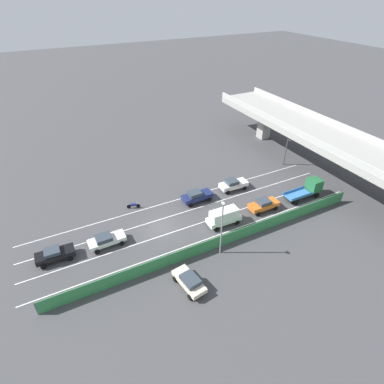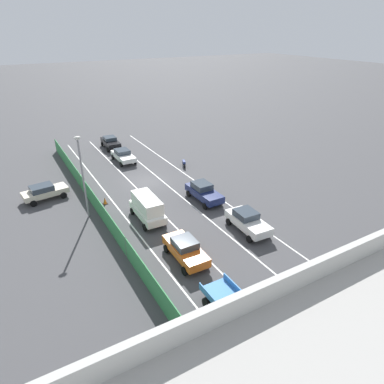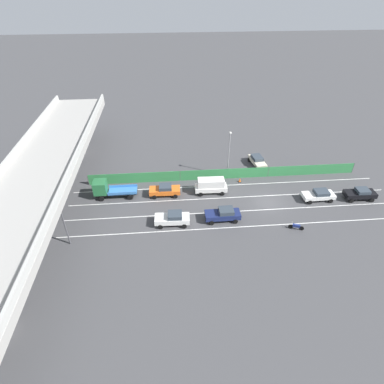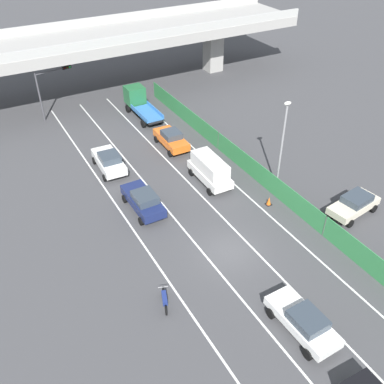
{
  "view_description": "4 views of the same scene",
  "coord_description": "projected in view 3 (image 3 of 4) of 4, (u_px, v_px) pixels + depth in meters",
  "views": [
    {
      "loc": [
        30.64,
        -11.04,
        27.53
      ],
      "look_at": [
        -2.48,
        5.92,
        2.43
      ],
      "focal_mm": 29.29,
      "sensor_mm": 36.0,
      "label": 1
    },
    {
      "loc": [
        13.05,
        32.99,
        15.79
      ],
      "look_at": [
        -0.72,
        9.05,
        2.34
      ],
      "focal_mm": 31.97,
      "sensor_mm": 36.0,
      "label": 2
    },
    {
      "loc": [
        -34.72,
        13.92,
        27.23
      ],
      "look_at": [
        0.97,
        10.85,
        1.8
      ],
      "focal_mm": 29.37,
      "sensor_mm": 36.0,
      "label": 3
    },
    {
      "loc": [
        -12.79,
        -17.59,
        20.71
      ],
      "look_at": [
        0.16,
        5.48,
        1.54
      ],
      "focal_mm": 40.43,
      "sensor_mm": 36.0,
      "label": 4
    }
  ],
  "objects": [
    {
      "name": "traffic_cone",
      "position": [
        240.0,
        180.0,
        49.12
      ],
      "size": [
        0.47,
        0.47,
        0.7
      ],
      "color": "orange",
      "rests_on": "ground"
    },
    {
      "name": "car_sedan_black",
      "position": [
        360.0,
        194.0,
        45.16
      ],
      "size": [
        2.09,
        4.43,
        1.65
      ],
      "color": "black",
      "rests_on": "ground"
    },
    {
      "name": "traffic_light",
      "position": [
        64.0,
        212.0,
        37.13
      ],
      "size": [
        3.94,
        0.98,
        5.25
      ],
      "color": "#47474C",
      "rests_on": "ground"
    },
    {
      "name": "ground_plane",
      "position": [
        268.0,
        202.0,
        44.94
      ],
      "size": [
        300.0,
        300.0,
        0.0
      ],
      "primitive_type": "plane",
      "color": "#424244"
    },
    {
      "name": "motorcycle",
      "position": [
        296.0,
        226.0,
        40.04
      ],
      "size": [
        0.85,
        1.87,
        0.93
      ],
      "color": "black",
      "rests_on": "ground"
    },
    {
      "name": "elevated_overpass",
      "position": [
        38.0,
        178.0,
        39.41
      ],
      "size": [
        54.03,
        8.88,
        7.56
      ],
      "color": "#A09E99",
      "rests_on": "ground"
    },
    {
      "name": "lane_line_left_edge",
      "position": [
        239.0,
        227.0,
        40.64
      ],
      "size": [
        0.14,
        46.33,
        0.01
      ],
      "primitive_type": "cube",
      "color": "silver",
      "rests_on": "ground"
    },
    {
      "name": "lane_line_mid_right",
      "position": [
        230.0,
        198.0,
        45.89
      ],
      "size": [
        0.14,
        46.33,
        0.01
      ],
      "primitive_type": "cube",
      "color": "silver",
      "rests_on": "ground"
    },
    {
      "name": "parked_sedan_cream",
      "position": [
        257.0,
        160.0,
        53.07
      ],
      "size": [
        4.49,
        2.47,
        1.56
      ],
      "color": "beige",
      "rests_on": "ground"
    },
    {
      "name": "flatbed_truck_blue",
      "position": [
        107.0,
        189.0,
        45.28
      ],
      "size": [
        2.2,
        6.08,
        2.71
      ],
      "color": "black",
      "rests_on": "ground"
    },
    {
      "name": "street_lamp",
      "position": [
        229.0,
        150.0,
        48.21
      ],
      "size": [
        0.6,
        0.36,
        7.6
      ],
      "color": "gray",
      "rests_on": "ground"
    },
    {
      "name": "car_van_white",
      "position": [
        211.0,
        185.0,
        46.24
      ],
      "size": [
        2.13,
        4.75,
        2.3
      ],
      "color": "silver",
      "rests_on": "ground"
    },
    {
      "name": "car_taxi_orange",
      "position": [
        165.0,
        190.0,
        45.88
      ],
      "size": [
        2.07,
        4.51,
        1.69
      ],
      "color": "orange",
      "rests_on": "ground"
    },
    {
      "name": "car_sedan_white",
      "position": [
        173.0,
        218.0,
        40.63
      ],
      "size": [
        2.22,
        4.58,
        1.73
      ],
      "color": "white",
      "rests_on": "ground"
    },
    {
      "name": "green_fence",
      "position": [
        225.0,
        174.0,
        49.58
      ],
      "size": [
        0.1,
        42.43,
        1.75
      ],
      "color": "#338447",
      "rests_on": "ground"
    },
    {
      "name": "lane_line_right_edge",
      "position": [
        226.0,
        185.0,
        48.51
      ],
      "size": [
        0.14,
        46.33,
        0.01
      ],
      "primitive_type": "cube",
      "color": "silver",
      "rests_on": "ground"
    },
    {
      "name": "car_hatchback_white",
      "position": [
        319.0,
        195.0,
        44.99
      ],
      "size": [
        2.13,
        4.58,
        1.54
      ],
      "color": "silver",
      "rests_on": "ground"
    },
    {
      "name": "lane_line_mid_left",
      "position": [
        235.0,
        211.0,
        43.27
      ],
      "size": [
        0.14,
        46.33,
        0.01
      ],
      "primitive_type": "cube",
      "color": "silver",
      "rests_on": "ground"
    },
    {
      "name": "car_sedan_navy",
      "position": [
        223.0,
        214.0,
        41.3
      ],
      "size": [
        2.05,
        4.66,
        1.76
      ],
      "color": "navy",
      "rests_on": "ground"
    }
  ]
}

